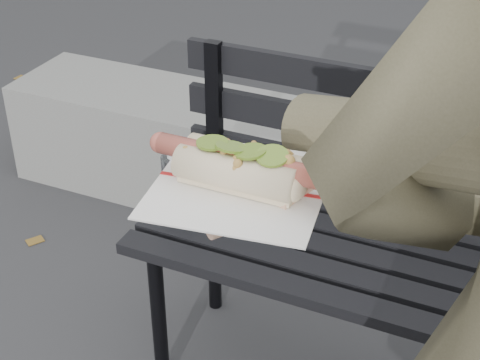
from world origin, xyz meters
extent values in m
cylinder|color=black|center=(-0.57, 0.65, 0.23)|extent=(0.04, 0.04, 0.45)
cylinder|color=black|center=(-0.57, 0.99, 0.23)|extent=(0.04, 0.04, 0.45)
cube|color=black|center=(0.10, 0.64, 0.47)|extent=(1.50, 0.07, 0.03)
cube|color=black|center=(0.10, 0.73, 0.47)|extent=(1.50, 0.07, 0.03)
cube|color=black|center=(0.10, 0.82, 0.47)|extent=(1.50, 0.07, 0.03)
cube|color=black|center=(0.10, 0.91, 0.47)|extent=(1.50, 0.07, 0.03)
cube|color=black|center=(0.10, 1.00, 0.47)|extent=(1.50, 0.07, 0.03)
cube|color=black|center=(-0.57, 1.01, 0.67)|extent=(0.04, 0.03, 0.42)
cube|color=black|center=(0.10, 1.03, 0.57)|extent=(1.50, 0.02, 0.08)
cube|color=black|center=(0.10, 1.03, 0.70)|extent=(1.50, 0.02, 0.08)
cube|color=black|center=(0.10, 1.03, 0.83)|extent=(1.50, 0.02, 0.08)
cylinder|color=white|center=(-0.56, 0.75, 0.57)|extent=(0.06, 0.06, 0.19)
cylinder|color=white|center=(-0.56, 0.75, 0.68)|extent=(0.03, 0.03, 0.02)
cube|color=slate|center=(-1.05, 1.56, 0.20)|extent=(1.20, 0.40, 0.40)
cylinder|color=#D8A384|center=(-0.01, 0.04, 1.12)|extent=(0.09, 0.08, 0.07)
ellipsoid|color=#D8A384|center=(-0.05, 0.03, 1.12)|extent=(0.10, 0.11, 0.03)
cylinder|color=#D8A384|center=(-0.11, 0.00, 1.12)|extent=(0.05, 0.02, 0.02)
cylinder|color=#D8A384|center=(-0.11, 0.02, 1.12)|extent=(0.05, 0.02, 0.02)
cylinder|color=#D8A384|center=(-0.11, 0.04, 1.12)|extent=(0.05, 0.02, 0.02)
cylinder|color=#D8A384|center=(-0.11, 0.06, 1.12)|extent=(0.05, 0.02, 0.02)
cylinder|color=#D8A384|center=(-0.04, -0.03, 1.12)|extent=(0.04, 0.05, 0.02)
cube|color=white|center=(-0.05, 0.03, 1.14)|extent=(0.21, 0.21, 0.00)
cube|color=#B21E1E|center=(-0.05, 0.03, 1.14)|extent=(0.19, 0.03, 0.00)
cylinder|color=#B15244|center=(-0.05, 0.03, 1.17)|extent=(0.20, 0.02, 0.02)
sphere|color=#B15244|center=(-0.15, 0.03, 1.17)|extent=(0.03, 0.02, 0.02)
sphere|color=#B15244|center=(0.05, 0.03, 1.17)|extent=(0.02, 0.02, 0.02)
sphere|color=#9E6B2D|center=(-0.01, 0.04, 1.18)|extent=(0.01, 0.01, 0.01)
sphere|color=#9E6B2D|center=(-0.07, 0.03, 1.18)|extent=(0.01, 0.01, 0.01)
sphere|color=#9E6B2D|center=(-0.05, 0.01, 1.18)|extent=(0.01, 0.01, 0.01)
sphere|color=#9E6B2D|center=(-0.05, 0.00, 1.17)|extent=(0.01, 0.01, 0.01)
sphere|color=#9E6B2D|center=(-0.09, 0.02, 1.18)|extent=(0.01, 0.01, 0.01)
sphere|color=#9E6B2D|center=(-0.10, 0.04, 1.17)|extent=(0.01, 0.01, 0.01)
sphere|color=#9E6B2D|center=(-0.10, 0.02, 1.17)|extent=(0.01, 0.01, 0.01)
sphere|color=#9E6B2D|center=(-0.08, 0.05, 1.17)|extent=(0.01, 0.01, 0.01)
sphere|color=#9E6B2D|center=(-0.12, 0.01, 1.18)|extent=(0.01, 0.01, 0.01)
sphere|color=#9E6B2D|center=(0.00, 0.03, 1.17)|extent=(0.01, 0.01, 0.01)
sphere|color=#9E6B2D|center=(-0.07, 0.03, 1.18)|extent=(0.01, 0.01, 0.01)
sphere|color=#9E6B2D|center=(-0.05, 0.05, 1.18)|extent=(0.01, 0.01, 0.01)
sphere|color=#9E6B2D|center=(-0.03, 0.03, 1.17)|extent=(0.01, 0.01, 0.01)
sphere|color=#9E6B2D|center=(-0.04, 0.03, 1.18)|extent=(0.01, 0.01, 0.01)
sphere|color=#9E6B2D|center=(-0.01, 0.02, 1.18)|extent=(0.01, 0.01, 0.01)
sphere|color=#9E6B2D|center=(-0.01, 0.05, 1.17)|extent=(0.01, 0.01, 0.01)
sphere|color=#9E6B2D|center=(-0.07, 0.02, 1.18)|extent=(0.01, 0.01, 0.01)
sphere|color=#9E6B2D|center=(-0.06, 0.02, 1.18)|extent=(0.01, 0.01, 0.01)
sphere|color=#9E6B2D|center=(-0.09, 0.02, 1.17)|extent=(0.01, 0.01, 0.01)
sphere|color=#9E6B2D|center=(0.00, 0.04, 1.17)|extent=(0.01, 0.01, 0.01)
sphere|color=#9E6B2D|center=(-0.09, 0.04, 1.17)|extent=(0.01, 0.01, 0.01)
sphere|color=#9E6B2D|center=(-0.05, 0.01, 1.18)|extent=(0.01, 0.01, 0.01)
sphere|color=#9E6B2D|center=(0.00, 0.03, 1.18)|extent=(0.01, 0.01, 0.01)
sphere|color=#9E6B2D|center=(-0.04, 0.05, 1.17)|extent=(0.01, 0.01, 0.01)
sphere|color=#9E6B2D|center=(-0.10, 0.01, 1.17)|extent=(0.01, 0.01, 0.01)
sphere|color=#9E6B2D|center=(-0.05, 0.02, 1.18)|extent=(0.01, 0.01, 0.01)
cylinder|color=olive|center=(-0.09, 0.03, 1.18)|extent=(0.04, 0.04, 0.00)
cylinder|color=olive|center=(-0.07, 0.03, 1.18)|extent=(0.04, 0.04, 0.01)
cylinder|color=olive|center=(-0.04, 0.03, 1.18)|extent=(0.04, 0.04, 0.01)
cylinder|color=olive|center=(-0.02, 0.02, 1.19)|extent=(0.04, 0.04, 0.01)
cube|color=brown|center=(-1.31, 1.03, 0.00)|extent=(0.07, 0.07, 0.00)
cube|color=brown|center=(-1.26, 2.17, 0.00)|extent=(0.05, 0.05, 0.00)
cube|color=brown|center=(-2.29, 2.17, 0.00)|extent=(0.05, 0.06, 0.00)
camera|label=1|loc=(0.23, -0.61, 1.58)|focal=55.00mm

